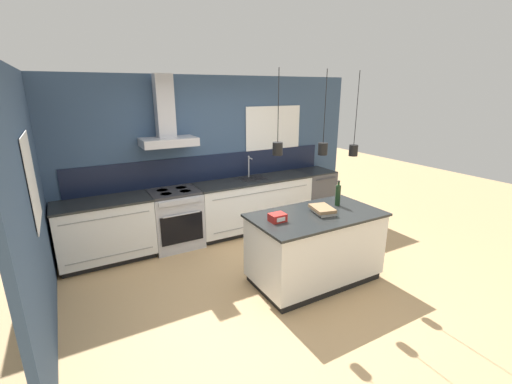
% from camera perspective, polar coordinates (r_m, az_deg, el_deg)
% --- Properties ---
extents(ground_plane, '(16.00, 16.00, 0.00)m').
position_cam_1_polar(ground_plane, '(4.54, 2.67, -14.97)').
color(ground_plane, tan).
rests_on(ground_plane, ground).
extents(wall_back, '(5.60, 2.33, 2.60)m').
position_cam_1_polar(wall_back, '(5.73, -8.16, 6.25)').
color(wall_back, '#354C6B').
rests_on(wall_back, ground_plane).
extents(wall_left, '(0.08, 3.80, 2.60)m').
position_cam_1_polar(wall_left, '(4.11, -33.23, -1.29)').
color(wall_left, '#354C6B').
rests_on(wall_left, ground_plane).
extents(counter_run_left, '(1.29, 0.64, 0.91)m').
position_cam_1_polar(counter_run_left, '(5.32, -23.73, -5.93)').
color(counter_run_left, black).
rests_on(counter_run_left, ground_plane).
extents(counter_run_sink, '(2.06, 0.64, 1.29)m').
position_cam_1_polar(counter_run_sink, '(5.98, -0.38, -1.99)').
color(counter_run_sink, black).
rests_on(counter_run_sink, ground_plane).
extents(oven_range, '(0.74, 0.66, 0.91)m').
position_cam_1_polar(oven_range, '(5.48, -13.22, -4.33)').
color(oven_range, '#B5B5BA').
rests_on(oven_range, ground_plane).
extents(dishwasher, '(0.60, 0.65, 0.91)m').
position_cam_1_polar(dishwasher, '(6.69, 9.60, -0.23)').
color(dishwasher, '#4C4C51').
rests_on(dishwasher, ground_plane).
extents(kitchen_island, '(1.65, 0.91, 0.91)m').
position_cam_1_polar(kitchen_island, '(4.47, 9.78, -9.03)').
color(kitchen_island, black).
rests_on(kitchen_island, ground_plane).
extents(bottle_on_island, '(0.07, 0.07, 0.34)m').
position_cam_1_polar(bottle_on_island, '(4.62, 13.50, -0.48)').
color(bottle_on_island, '#193319').
rests_on(bottle_on_island, kitchen_island).
extents(book_stack, '(0.30, 0.37, 0.08)m').
position_cam_1_polar(book_stack, '(4.31, 11.07, -2.94)').
color(book_stack, silver).
rests_on(book_stack, kitchen_island).
extents(red_supply_box, '(0.19, 0.15, 0.09)m').
position_cam_1_polar(red_supply_box, '(3.99, 3.60, -4.27)').
color(red_supply_box, red).
rests_on(red_supply_box, kitchen_island).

